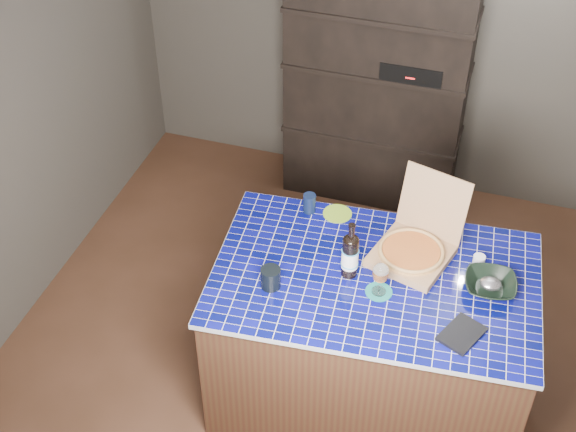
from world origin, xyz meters
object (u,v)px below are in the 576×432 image
(wine_glass, at_px, (381,273))
(dvd_case, at_px, (462,334))
(kitchen_island, at_px, (370,336))
(pizza_box, at_px, (413,248))
(mead_bottle, at_px, (350,255))
(bowl, at_px, (490,285))

(wine_glass, distance_m, dvd_case, 0.47)
(dvd_case, bearing_deg, kitchen_island, 175.87)
(pizza_box, height_order, mead_bottle, pizza_box)
(kitchen_island, bearing_deg, dvd_case, -33.48)
(pizza_box, height_order, bowl, pizza_box)
(kitchen_island, distance_m, dvd_case, 0.70)
(wine_glass, xyz_separation_m, bowl, (0.51, 0.18, -0.10))
(wine_glass, relative_size, bowl, 0.72)
(wine_glass, height_order, dvd_case, wine_glass)
(wine_glass, bearing_deg, pizza_box, 70.43)
(kitchen_island, bearing_deg, bowl, 3.63)
(wine_glass, xyz_separation_m, dvd_case, (0.43, -0.15, -0.12))
(mead_bottle, relative_size, dvd_case, 1.52)
(bowl, bearing_deg, pizza_box, 163.53)
(dvd_case, bearing_deg, mead_bottle, -176.95)
(mead_bottle, height_order, wine_glass, mead_bottle)
(pizza_box, height_order, wine_glass, pizza_box)
(kitchen_island, xyz_separation_m, mead_bottle, (-0.13, -0.02, 0.57))
(mead_bottle, height_order, bowl, mead_bottle)
(kitchen_island, xyz_separation_m, bowl, (0.55, 0.08, 0.48))
(wine_glass, bearing_deg, kitchen_island, 111.43)
(mead_bottle, bearing_deg, dvd_case, -21.45)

